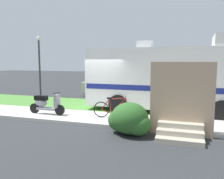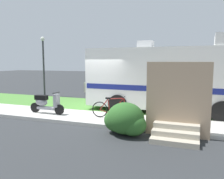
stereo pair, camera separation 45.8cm
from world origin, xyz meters
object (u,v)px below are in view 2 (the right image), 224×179
at_px(bottle_green, 190,119).
at_px(pickup_truck_near, 139,82).
at_px(motorhome_rv, 171,77).
at_px(pickup_truck_far, 169,80).
at_px(scooter, 46,103).
at_px(bicycle, 113,109).
at_px(street_lamp_post, 43,60).

bearing_deg(bottle_green, pickup_truck_near, 119.00).
bearing_deg(motorhome_rv, pickup_truck_far, 97.21).
relative_size(scooter, bicycle, 0.99).
relative_size(bicycle, street_lamp_post, 0.42).
xyz_separation_m(motorhome_rv, pickup_truck_near, (-2.59, 4.39, -0.67)).
distance_m(pickup_truck_near, street_lamp_post, 6.69).
relative_size(scooter, street_lamp_post, 0.42).
distance_m(bicycle, pickup_truck_far, 10.19).
relative_size(bicycle, bottle_green, 6.16).
xyz_separation_m(scooter, pickup_truck_far, (4.10, 10.38, 0.36)).
xyz_separation_m(pickup_truck_far, street_lamp_post, (-7.81, -5.42, 1.54)).
distance_m(pickup_truck_near, bottle_green, 7.35).
relative_size(pickup_truck_near, street_lamp_post, 1.46).
bearing_deg(bottle_green, scooter, -174.19).
bearing_deg(bicycle, motorhome_rv, 49.73).
height_order(scooter, pickup_truck_far, pickup_truck_far).
relative_size(pickup_truck_near, bottle_green, 21.09).
relative_size(scooter, pickup_truck_near, 0.29).
bearing_deg(bicycle, scooter, -175.43).
relative_size(motorhome_rv, scooter, 4.41).
distance_m(scooter, pickup_truck_far, 11.16).
bearing_deg(street_lamp_post, motorhome_rv, -14.91).
xyz_separation_m(pickup_truck_near, bottle_green, (3.55, -6.40, -0.76)).
distance_m(scooter, bottle_green, 6.08).
xyz_separation_m(motorhome_rv, pickup_truck_far, (-0.98, 7.76, -0.74)).
bearing_deg(motorhome_rv, bottle_green, -64.46).
bearing_deg(motorhome_rv, pickup_truck_near, 120.51).
relative_size(pickup_truck_near, pickup_truck_far, 1.11).
height_order(motorhome_rv, bicycle, motorhome_rv).
bearing_deg(pickup_truck_far, bicycle, -95.80).
bearing_deg(street_lamp_post, bottle_green, -24.03).
relative_size(motorhome_rv, pickup_truck_far, 1.41).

